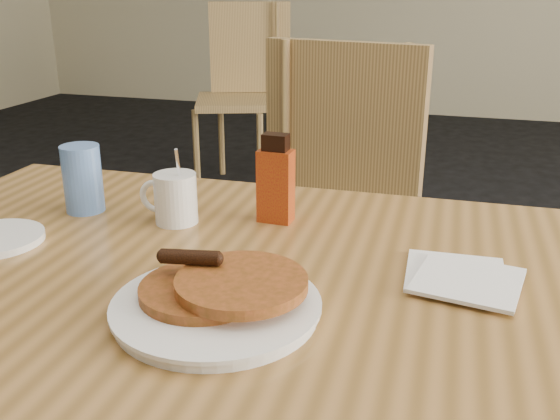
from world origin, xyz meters
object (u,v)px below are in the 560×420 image
at_px(blue_tumbler, 83,179).
at_px(chair_main_far, 332,201).
at_px(main_table, 232,299).
at_px(coffee_mug, 174,197).
at_px(chair_wall_extra, 244,78).
at_px(syrup_bottle, 276,182).
at_px(pancake_plate, 218,299).

bearing_deg(blue_tumbler, chair_main_far, 58.78).
relative_size(main_table, coffee_mug, 9.60).
distance_m(main_table, chair_wall_extra, 2.84).
bearing_deg(syrup_bottle, coffee_mug, -158.65).
relative_size(main_table, pancake_plate, 4.98).
xyz_separation_m(chair_main_far, pancake_plate, (0.03, -0.88, 0.16)).
distance_m(chair_main_far, syrup_bottle, 0.58).
bearing_deg(coffee_mug, chair_main_far, 89.89).
height_order(chair_wall_extra, coffee_mug, chair_wall_extra).
distance_m(main_table, pancake_plate, 0.12).
relative_size(chair_main_far, pancake_plate, 3.67).
bearing_deg(coffee_mug, pancake_plate, -39.49).
height_order(coffee_mug, syrup_bottle, syrup_bottle).
relative_size(chair_wall_extra, blue_tumbler, 8.26).
xyz_separation_m(main_table, pancake_plate, (0.02, -0.11, 0.06)).
xyz_separation_m(chair_wall_extra, blue_tumbler, (0.58, -2.50, 0.19)).
relative_size(chair_wall_extra, pancake_plate, 3.79).
relative_size(main_table, syrup_bottle, 8.53).
distance_m(pancake_plate, coffee_mug, 0.35).
bearing_deg(pancake_plate, blue_tumbler, 143.37).
xyz_separation_m(main_table, syrup_bottle, (-0.00, 0.24, 0.11)).
height_order(chair_main_far, blue_tumbler, chair_main_far).
xyz_separation_m(chair_wall_extra, coffee_mug, (0.77, -2.50, 0.17)).
bearing_deg(chair_main_far, blue_tumbler, -109.16).
xyz_separation_m(main_table, chair_main_far, (-0.01, 0.77, -0.10)).
bearing_deg(blue_tumbler, main_table, -26.61).
bearing_deg(main_table, syrup_bottle, 90.51).
relative_size(chair_main_far, coffee_mug, 7.07).
height_order(chair_wall_extra, syrup_bottle, chair_wall_extra).
xyz_separation_m(coffee_mug, blue_tumbler, (-0.19, 0.01, 0.02)).
bearing_deg(pancake_plate, chair_main_far, 92.00).
bearing_deg(syrup_bottle, main_table, -86.96).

